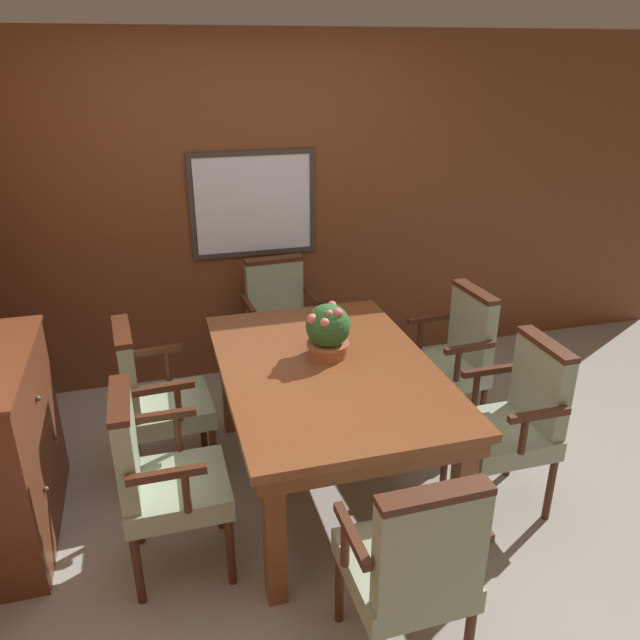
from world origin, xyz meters
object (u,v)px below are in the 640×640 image
object	(u,v)px
chair_right_near	(515,417)
chair_right_far	(452,355)
chair_head_far	(280,320)
chair_head_near	(413,562)
potted_plant	(328,330)
dining_table	(328,382)
chair_left_far	(154,395)
chair_left_near	(159,474)

from	to	relation	value
chair_right_near	chair_right_far	bearing A→B (deg)	178.44
chair_head_far	chair_head_near	world-z (taller)	same
chair_head_near	chair_right_far	size ratio (longest dim) A/B	1.00
chair_right_far	potted_plant	bearing A→B (deg)	-78.62
dining_table	chair_head_far	world-z (taller)	chair_head_far
chair_left_far	chair_head_near	bearing A→B (deg)	-153.67
chair_head_far	chair_left_near	world-z (taller)	same
chair_right_near	dining_table	bearing A→B (deg)	-113.60
chair_head_far	chair_right_near	bearing A→B (deg)	-63.96
dining_table	chair_head_far	distance (m)	1.21
chair_left_near	chair_left_far	xyz separation A→B (m)	(0.00, 0.73, 0.00)
chair_right_near	potted_plant	distance (m)	1.09
chair_head_near	chair_left_near	world-z (taller)	same
chair_left_near	chair_left_far	size ratio (longest dim) A/B	1.00
chair_head_far	potted_plant	distance (m)	1.15
dining_table	chair_left_near	distance (m)	1.00
chair_left_near	chair_head_far	bearing A→B (deg)	-29.89
chair_head_near	chair_left_near	xyz separation A→B (m)	(-0.90, 0.80, 0.00)
chair_left_near	chair_right_far	bearing A→B (deg)	-68.16
potted_plant	chair_head_far	bearing A→B (deg)	92.10
dining_table	potted_plant	xyz separation A→B (m)	(0.04, 0.12, 0.25)
chair_right_far	chair_left_near	xyz separation A→B (m)	(-1.84, -0.75, 0.00)
chair_head_near	dining_table	bearing A→B (deg)	-91.55
chair_left_far	potted_plant	world-z (taller)	potted_plant
dining_table	chair_right_near	bearing A→B (deg)	-23.37
chair_head_far	chair_right_far	distance (m)	1.26
chair_left_near	potted_plant	distance (m)	1.14
chair_left_far	potted_plant	xyz separation A→B (m)	(0.94, -0.23, 0.38)
dining_table	chair_left_far	bearing A→B (deg)	158.82
chair_right_far	chair_left_near	size ratio (longest dim) A/B	1.00
chair_head_near	potted_plant	world-z (taller)	potted_plant
chair_head_far	potted_plant	world-z (taller)	potted_plant
potted_plant	chair_left_far	bearing A→B (deg)	166.19
potted_plant	dining_table	bearing A→B (deg)	-106.54
chair_left_near	chair_left_far	world-z (taller)	same
chair_right_near	chair_head_far	xyz separation A→B (m)	(-0.92, 1.60, 0.00)
dining_table	chair_left_near	world-z (taller)	chair_left_near
chair_head_far	dining_table	bearing A→B (deg)	-93.58
chair_head_near	chair_left_far	world-z (taller)	same
chair_left_near	chair_left_far	distance (m)	0.73
chair_left_far	potted_plant	distance (m)	1.04
chair_head_near	chair_right_far	bearing A→B (deg)	-122.33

